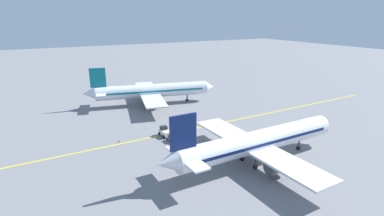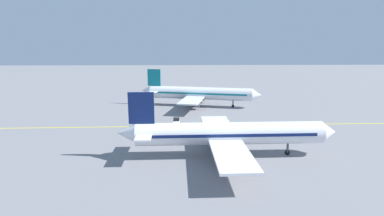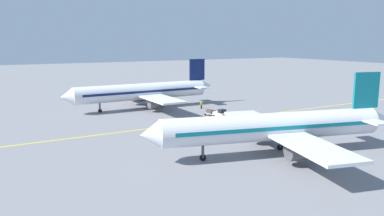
{
  "view_description": "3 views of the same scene",
  "coord_description": "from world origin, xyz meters",
  "px_view_note": "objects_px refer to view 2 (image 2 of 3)",
  "views": [
    {
      "loc": [
        52.61,
        -26.57,
        23.2
      ],
      "look_at": [
        -1.31,
        2.89,
        4.27
      ],
      "focal_mm": 28.0,
      "sensor_mm": 36.0,
      "label": 1
    },
    {
      "loc": [
        64.42,
        -2.88,
        17.78
      ],
      "look_at": [
        1.44,
        -1.07,
        4.37
      ],
      "focal_mm": 28.0,
      "sensor_mm": 36.0,
      "label": 2
    },
    {
      "loc": [
        -58.49,
        34.11,
        14.83
      ],
      "look_at": [
        -2.51,
        3.52,
        3.33
      ],
      "focal_mm": 35.0,
      "sensor_mm": 36.0,
      "label": 3
    }
  ],
  "objects_px": {
    "baggage_cart_trailing": "(177,127)",
    "traffic_cone_mid_apron": "(137,124)",
    "baggage_tug_white": "(176,123)",
    "ground_crew_worker": "(163,139)",
    "airplane_at_gate": "(199,94)",
    "traffic_cone_near_nose": "(199,143)",
    "airplane_adjacent_stand": "(227,134)"
  },
  "relations": [
    {
      "from": "traffic_cone_near_nose",
      "to": "baggage_cart_trailing",
      "type": "bearing_deg",
      "value": -155.47
    },
    {
      "from": "baggage_cart_trailing",
      "to": "traffic_cone_near_nose",
      "type": "distance_m",
      "value": 9.87
    },
    {
      "from": "baggage_cart_trailing",
      "to": "ground_crew_worker",
      "type": "xyz_separation_m",
      "value": [
        7.9,
        -2.41,
        0.15
      ]
    },
    {
      "from": "airplane_at_gate",
      "to": "traffic_cone_mid_apron",
      "type": "bearing_deg",
      "value": -35.0
    },
    {
      "from": "traffic_cone_near_nose",
      "to": "airplane_at_gate",
      "type": "bearing_deg",
      "value": 177.07
    },
    {
      "from": "airplane_adjacent_stand",
      "to": "ground_crew_worker",
      "type": "height_order",
      "value": "airplane_adjacent_stand"
    },
    {
      "from": "airplane_adjacent_stand",
      "to": "baggage_tug_white",
      "type": "xyz_separation_m",
      "value": [
        -17.79,
        -8.59,
        -2.81
      ]
    },
    {
      "from": "baggage_tug_white",
      "to": "baggage_cart_trailing",
      "type": "height_order",
      "value": "baggage_tug_white"
    },
    {
      "from": "ground_crew_worker",
      "to": "baggage_cart_trailing",
      "type": "bearing_deg",
      "value": 163.0
    },
    {
      "from": "airplane_adjacent_stand",
      "to": "baggage_tug_white",
      "type": "bearing_deg",
      "value": -154.23
    },
    {
      "from": "airplane_adjacent_stand",
      "to": "traffic_cone_mid_apron",
      "type": "relative_size",
      "value": 64.47
    },
    {
      "from": "traffic_cone_near_nose",
      "to": "traffic_cone_mid_apron",
      "type": "distance_m",
      "value": 18.92
    },
    {
      "from": "baggage_cart_trailing",
      "to": "airplane_adjacent_stand",
      "type": "bearing_deg",
      "value": 30.08
    },
    {
      "from": "airplane_at_gate",
      "to": "traffic_cone_near_nose",
      "type": "relative_size",
      "value": 64.01
    },
    {
      "from": "baggage_tug_white",
      "to": "baggage_cart_trailing",
      "type": "bearing_deg",
      "value": 3.31
    },
    {
      "from": "airplane_at_gate",
      "to": "ground_crew_worker",
      "type": "height_order",
      "value": "airplane_at_gate"
    },
    {
      "from": "baggage_tug_white",
      "to": "airplane_adjacent_stand",
      "type": "bearing_deg",
      "value": 25.77
    },
    {
      "from": "airplane_at_gate",
      "to": "baggage_cart_trailing",
      "type": "bearing_deg",
      "value": -12.76
    },
    {
      "from": "baggage_cart_trailing",
      "to": "baggage_tug_white",
      "type": "bearing_deg",
      "value": -176.69
    },
    {
      "from": "baggage_cart_trailing",
      "to": "ground_crew_worker",
      "type": "height_order",
      "value": "ground_crew_worker"
    },
    {
      "from": "airplane_at_gate",
      "to": "baggage_tug_white",
      "type": "bearing_deg",
      "value": -14.99
    },
    {
      "from": "traffic_cone_near_nose",
      "to": "traffic_cone_mid_apron",
      "type": "height_order",
      "value": "same"
    },
    {
      "from": "baggage_tug_white",
      "to": "ground_crew_worker",
      "type": "distance_m",
      "value": 11.41
    },
    {
      "from": "traffic_cone_mid_apron",
      "to": "baggage_tug_white",
      "type": "bearing_deg",
      "value": 81.55
    },
    {
      "from": "baggage_cart_trailing",
      "to": "traffic_cone_mid_apron",
      "type": "xyz_separation_m",
      "value": [
        -4.61,
        -9.08,
        -0.49
      ]
    },
    {
      "from": "ground_crew_worker",
      "to": "airplane_at_gate",
      "type": "bearing_deg",
      "value": 166.24
    },
    {
      "from": "airplane_at_gate",
      "to": "airplane_adjacent_stand",
      "type": "xyz_separation_m",
      "value": [
        40.47,
        2.52,
        0.0
      ]
    },
    {
      "from": "airplane_at_gate",
      "to": "traffic_cone_mid_apron",
      "type": "xyz_separation_m",
      "value": [
        21.36,
        -14.96,
        -3.43
      ]
    },
    {
      "from": "airplane_adjacent_stand",
      "to": "ground_crew_worker",
      "type": "xyz_separation_m",
      "value": [
        -6.6,
        -10.81,
        -2.8
      ]
    },
    {
      "from": "baggage_tug_white",
      "to": "traffic_cone_mid_apron",
      "type": "xyz_separation_m",
      "value": [
        -1.32,
        -8.89,
        -0.63
      ]
    },
    {
      "from": "baggage_cart_trailing",
      "to": "traffic_cone_mid_apron",
      "type": "distance_m",
      "value": 10.19
    },
    {
      "from": "airplane_adjacent_stand",
      "to": "baggage_tug_white",
      "type": "height_order",
      "value": "airplane_adjacent_stand"
    }
  ]
}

